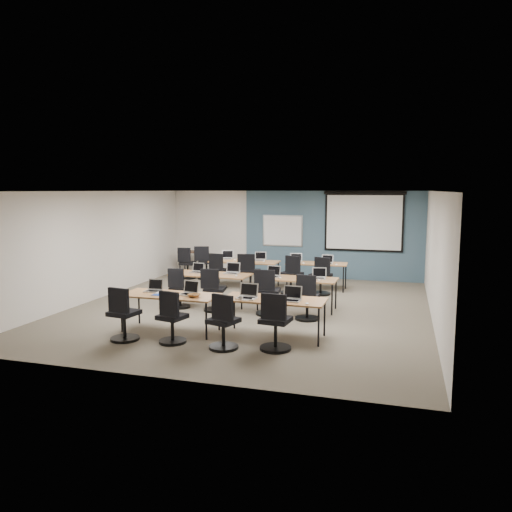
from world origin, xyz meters
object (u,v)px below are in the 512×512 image
(training_table_back_left, at_px, (244,262))
(task_chair_0, at_px, (123,318))
(laptop_0, at_px, (154,288))
(task_chair_11, at_px, (321,279))
(spare_chair_b, at_px, (187,266))
(task_chair_1, at_px, (172,322))
(laptop_5, at_px, (232,271))
(task_chair_10, at_px, (291,278))
(laptop_8, at_px, (227,257))
(task_chair_9, at_px, (250,276))
(laptop_6, at_px, (273,274))
(training_table_mid_left, at_px, (211,276))
(utility_table, at_px, (193,254))
(task_chair_2, at_px, (223,326))
(training_table_front_right, at_px, (274,301))
(task_chair_4, at_px, (179,292))
(laptop_3, at_px, (292,297))
(whiteboard, at_px, (283,231))
(laptop_2, at_px, (247,295))
(laptop_1, at_px, (189,291))
(laptop_9, at_px, (260,258))
(laptop_4, at_px, (197,270))
(training_table_front_left, at_px, (170,296))
(laptop_11, at_px, (327,261))
(task_chair_3, at_px, (275,326))
(training_table_mid_right, at_px, (297,280))
(laptop_7, at_px, (319,276))
(projector_screen, at_px, (364,218))
(task_chair_8, at_px, (218,274))
(task_chair_7, at_px, (307,301))
(laptop_10, at_px, (296,260))
(task_chair_5, at_px, (213,294))

(training_table_back_left, height_order, task_chair_0, task_chair_0)
(laptop_0, height_order, task_chair_0, task_chair_0)
(task_chair_11, distance_m, spare_chair_b, 4.51)
(laptop_0, bearing_deg, task_chair_1, -51.20)
(laptop_5, xyz_separation_m, task_chair_10, (1.14, 1.46, -0.37))
(laptop_8, distance_m, task_chair_9, 1.39)
(laptop_6, distance_m, task_chair_11, 1.96)
(training_table_mid_left, bearing_deg, training_table_back_left, 88.61)
(utility_table, bearing_deg, task_chair_2, -58.82)
(training_table_front_right, xyz_separation_m, task_chair_4, (-2.68, 1.59, -0.30))
(laptop_3, bearing_deg, whiteboard, 109.47)
(laptop_0, xyz_separation_m, laptop_2, (1.97, -0.07, 0.01))
(laptop_1, xyz_separation_m, laptop_9, (0.01, 4.86, -0.00))
(training_table_back_left, distance_m, laptop_4, 2.26)
(whiteboard, bearing_deg, laptop_9, -98.09)
(training_table_front_left, relative_size, laptop_1, 5.46)
(task_chair_2, relative_size, laptop_8, 3.00)
(laptop_0, distance_m, task_chair_0, 1.06)
(laptop_1, relative_size, laptop_4, 1.14)
(laptop_8, distance_m, laptop_11, 2.93)
(training_table_back_left, xyz_separation_m, laptop_11, (2.31, 0.17, 0.10))
(task_chair_11, bearing_deg, whiteboard, 142.16)
(training_table_front_left, distance_m, task_chair_0, 1.02)
(training_table_front_right, distance_m, training_table_back_left, 4.95)
(laptop_6, relative_size, laptop_11, 1.06)
(task_chair_3, bearing_deg, training_table_front_left, 171.17)
(training_table_mid_right, distance_m, laptop_7, 0.50)
(training_table_front_right, height_order, laptop_4, laptop_4)
(projector_screen, bearing_deg, training_table_front_left, -115.17)
(task_chair_0, xyz_separation_m, laptop_8, (-0.08, 5.76, 0.38))
(training_table_back_left, xyz_separation_m, laptop_6, (1.42, -2.25, 0.10))
(laptop_6, height_order, task_chair_8, task_chair_8)
(task_chair_1, bearing_deg, task_chair_10, 89.69)
(task_chair_0, relative_size, task_chair_3, 0.98)
(laptop_4, distance_m, task_chair_7, 3.07)
(task_chair_7, bearing_deg, training_table_mid_left, 164.08)
(task_chair_0, xyz_separation_m, laptop_10, (1.97, 5.71, 0.38))
(training_table_front_left, height_order, task_chair_10, task_chair_10)
(task_chair_10, bearing_deg, laptop_2, -65.77)
(laptop_7, xyz_separation_m, task_chair_10, (-0.97, 1.55, -0.36))
(task_chair_0, distance_m, laptop_8, 5.77)
(task_chair_5, height_order, spare_chair_b, task_chair_5)
(training_table_front_right, height_order, laptop_5, laptop_5)
(laptop_11, bearing_deg, training_table_front_right, -96.22)
(training_table_front_left, relative_size, task_chair_1, 1.92)
(laptop_9, xyz_separation_m, task_chair_10, (1.11, -0.86, -0.36))
(laptop_4, distance_m, task_chair_11, 3.26)
(laptop_9, xyz_separation_m, laptop_10, (1.05, -0.04, 0.00))
(training_table_back_left, bearing_deg, laptop_5, -80.33)
(spare_chair_b, bearing_deg, task_chair_4, -74.22)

